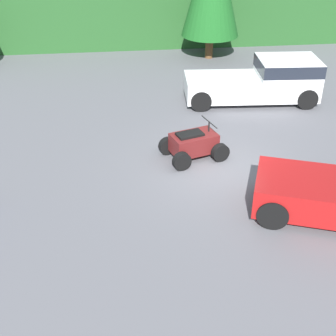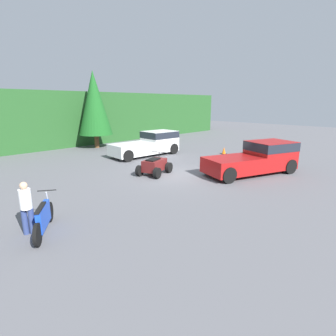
{
  "view_description": "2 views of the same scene",
  "coord_description": "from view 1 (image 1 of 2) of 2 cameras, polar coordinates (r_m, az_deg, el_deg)",
  "views": [
    {
      "loc": [
        -3.22,
        -12.8,
        7.88
      ],
      "look_at": [
        -1.87,
        -1.4,
        0.95
      ],
      "focal_mm": 50.0,
      "sensor_mm": 36.0,
      "label": 1
    },
    {
      "loc": [
        -10.69,
        -9.98,
        4.03
      ],
      "look_at": [
        -1.87,
        -1.4,
        0.95
      ],
      "focal_mm": 28.0,
      "sensor_mm": 36.0,
      "label": 2
    }
  ],
  "objects": [
    {
      "name": "ground_plane",
      "position": [
        15.37,
        6.33,
        0.06
      ],
      "size": [
        80.0,
        80.0,
        0.0
      ],
      "primitive_type": "plane",
      "color": "#5B5B60"
    },
    {
      "name": "pickup_truck_second",
      "position": [
        20.29,
        11.68,
        10.54
      ],
      "size": [
        5.6,
        2.45,
        1.82
      ],
      "rotation": [
        0.0,
        0.0,
        -0.07
      ],
      "color": "white",
      "rests_on": "ground_plane"
    },
    {
      "name": "quad_atv",
      "position": [
        15.65,
        3.14,
        2.9
      ],
      "size": [
        2.33,
        1.89,
        1.23
      ],
      "rotation": [
        0.0,
        0.0,
        0.3
      ],
      "color": "black",
      "rests_on": "ground_plane"
    }
  ]
}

